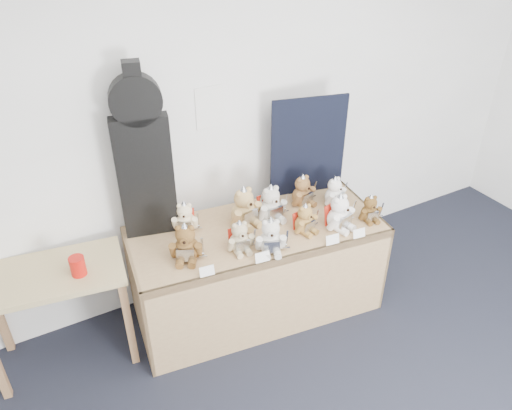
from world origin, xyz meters
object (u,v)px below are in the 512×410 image
side_table (54,288)px  teddy_front_far_right (340,214)px  display_table (261,252)px  teddy_front_left (240,238)px  red_cup (78,266)px  teddy_back_right (303,192)px  teddy_front_end (370,209)px  teddy_back_left (185,218)px  guitar_case (143,156)px  teddy_back_centre_right (271,205)px  teddy_front_centre (271,237)px  teddy_front_far_left (186,244)px  teddy_back_centre_left (245,208)px  teddy_back_end (335,192)px  teddy_front_right (305,220)px

side_table → teddy_front_far_right: (1.88, -0.48, 0.24)m
display_table → teddy_front_far_right: size_ratio=6.34×
teddy_front_left → teddy_front_far_right: (0.73, -0.10, 0.02)m
red_cup → teddy_back_right: (1.67, 0.02, 0.04)m
teddy_front_end → teddy_back_left: size_ratio=0.88×
teddy_front_far_right → display_table: bearing=146.3°
guitar_case → teddy_back_centre_right: guitar_case is taller
teddy_front_end → teddy_back_centre_right: bearing=160.4°
guitar_case → teddy_front_end: bearing=-10.4°
red_cup → teddy_front_left: teddy_front_left is taller
teddy_front_centre → teddy_back_right: 0.63m
teddy_front_end → teddy_back_left: teddy_back_left is taller
display_table → teddy_back_left: (-0.44, 0.29, 0.26)m
teddy_front_far_left → teddy_back_centre_left: teddy_back_centre_left is taller
side_table → teddy_back_centre_right: bearing=2.9°
side_table → teddy_front_far_right: bearing=-5.7°
teddy_back_right → teddy_front_left: bearing=-170.3°
red_cup → teddy_front_end: teddy_front_end is taller
display_table → teddy_front_end: teddy_front_end is taller
teddy_back_right → teddy_back_centre_right: bearing=177.6°
red_cup → teddy_front_far_right: size_ratio=0.43×
teddy_back_centre_left → teddy_back_end: (0.72, -0.09, -0.03)m
display_table → guitar_case: (-0.64, 0.41, 0.75)m
display_table → teddy_front_centre: bearing=-93.3°
teddy_back_centre_right → teddy_back_end: (0.52, -0.05, -0.02)m
teddy_front_right → teddy_front_far_right: bearing=-31.0°
side_table → teddy_back_right: bearing=5.6°
red_cup → display_table: bearing=-8.3°
teddy_front_centre → teddy_front_right: 0.33m
guitar_case → teddy_back_centre_left: (0.60, -0.24, -0.45)m
teddy_front_centre → teddy_back_centre_right: size_ratio=0.93×
teddy_back_left → teddy_front_left: bearing=-32.7°
teddy_front_far_right → guitar_case: bearing=139.4°
teddy_front_right → teddy_front_left: bearing=164.1°
teddy_back_right → teddy_front_centre: bearing=-155.4°
teddy_front_left → teddy_front_right: bearing=2.7°
red_cup → teddy_back_end: (1.88, -0.10, 0.03)m
teddy_front_centre → teddy_back_right: bearing=59.6°
teddy_front_centre → teddy_back_centre_right: bearing=81.5°
teddy_front_end → teddy_back_left: (-1.21, 0.52, 0.01)m
display_table → teddy_front_far_left: bearing=-172.1°
teddy_back_centre_left → teddy_back_centre_right: 0.20m
side_table → teddy_back_centre_left: 1.35m
teddy_front_left → teddy_back_right: 0.73m
teddy_back_centre_right → teddy_front_left: bearing=-151.1°
side_table → guitar_case: guitar_case is taller
teddy_front_far_left → teddy_front_right: size_ratio=1.21×
guitar_case → teddy_front_far_right: (1.16, -0.60, -0.47)m
display_table → teddy_back_end: bearing=13.9°
teddy_front_far_right → teddy_back_centre_left: teddy_back_centre_left is taller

